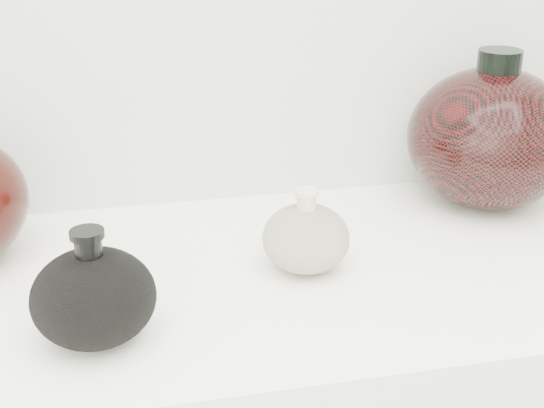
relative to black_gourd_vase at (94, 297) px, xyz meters
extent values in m
cube|color=white|center=(0.22, 0.12, -0.07)|extent=(1.20, 0.50, 0.03)
ellipsoid|color=black|center=(0.00, 0.00, 0.00)|extent=(0.14, 0.14, 0.11)
cylinder|color=black|center=(0.00, 0.00, 0.06)|extent=(0.03, 0.03, 0.03)
cylinder|color=black|center=(0.00, 0.00, 0.08)|extent=(0.04, 0.04, 0.01)
ellipsoid|color=beige|center=(0.27, 0.11, -0.01)|extent=(0.15, 0.15, 0.09)
cylinder|color=beige|center=(0.27, 0.11, 0.04)|extent=(0.03, 0.03, 0.03)
cylinder|color=beige|center=(0.27, 0.11, 0.05)|extent=(0.04, 0.04, 0.01)
ellipsoid|color=black|center=(0.60, 0.26, 0.05)|extent=(0.31, 0.31, 0.21)
cylinder|color=black|center=(0.60, 0.26, 0.17)|extent=(0.08, 0.08, 0.04)
camera|label=1|loc=(0.04, -0.74, 0.42)|focal=50.00mm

